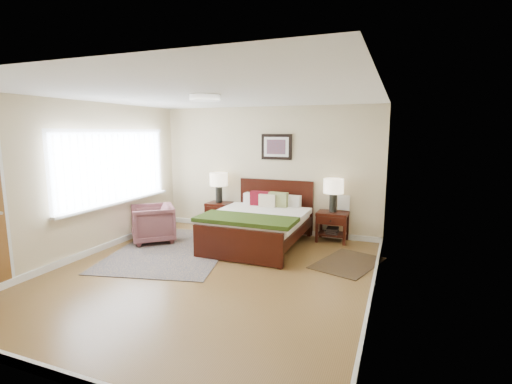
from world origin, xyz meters
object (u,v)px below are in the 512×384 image
(nightstand_right, at_px, (332,223))
(armchair, at_px, (153,224))
(nightstand_left, at_px, (219,208))
(lamp_left, at_px, (219,182))
(bed, at_px, (259,219))
(lamp_right, at_px, (334,189))
(rug_persian, at_px, (173,250))

(nightstand_right, bearing_deg, armchair, -158.40)
(nightstand_left, height_order, lamp_left, lamp_left)
(bed, height_order, lamp_right, lamp_right)
(bed, relative_size, nightstand_left, 3.45)
(nightstand_right, distance_m, lamp_right, 0.64)
(lamp_right, height_order, rug_persian, lamp_right)
(nightstand_right, height_order, lamp_left, lamp_left)
(nightstand_left, bearing_deg, rug_persian, -94.69)
(lamp_left, distance_m, armchair, 1.58)
(nightstand_left, bearing_deg, armchair, -121.49)
(lamp_right, bearing_deg, bed, -147.90)
(nightstand_right, height_order, rug_persian, nightstand_right)
(lamp_right, height_order, armchair, lamp_right)
(rug_persian, bearing_deg, lamp_left, 72.22)
(nightstand_right, xyz_separation_m, armchair, (-3.08, -1.22, -0.01))
(nightstand_right, distance_m, armchair, 3.31)
(bed, relative_size, lamp_left, 3.21)
(nightstand_left, relative_size, rug_persian, 0.22)
(lamp_left, distance_m, rug_persian, 1.83)
(armchair, bearing_deg, nightstand_right, 70.40)
(nightstand_left, xyz_separation_m, rug_persian, (-0.12, -1.51, -0.44))
(nightstand_left, distance_m, lamp_left, 0.56)
(nightstand_right, height_order, lamp_right, lamp_right)
(nightstand_left, bearing_deg, nightstand_right, 0.15)
(lamp_left, bearing_deg, lamp_right, 0.00)
(rug_persian, bearing_deg, bed, 18.38)
(lamp_right, bearing_deg, nightstand_left, -179.50)
(nightstand_left, bearing_deg, bed, -31.38)
(lamp_left, height_order, armchair, lamp_left)
(armchair, xyz_separation_m, rug_persian, (0.62, -0.29, -0.34))
(bed, relative_size, lamp_right, 3.21)
(bed, relative_size, rug_persian, 0.76)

